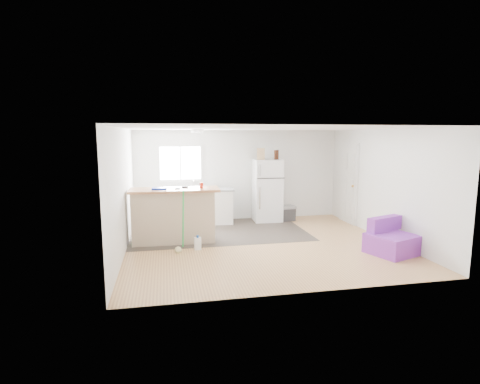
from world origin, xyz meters
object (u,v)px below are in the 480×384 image
(cardboard_box, at_px, (261,154))
(purple_seat, at_px, (391,241))
(mop, at_px, (180,241))
(peninsula, at_px, (174,215))
(red_cup, at_px, (201,185))
(cooler, at_px, (285,213))
(bottle_right, at_px, (277,155))
(bottle_left, at_px, (275,155))
(blue_tray, at_px, (159,189))
(cleaner_jug, at_px, (198,243))
(refrigerator, at_px, (267,190))
(kitchen_cabinets, at_px, (194,206))

(cardboard_box, bearing_deg, purple_seat, -60.39)
(cardboard_box, bearing_deg, mop, -133.85)
(peninsula, relative_size, red_cup, 15.71)
(cooler, bearing_deg, bottle_right, 138.26)
(cooler, distance_m, purple_seat, 3.30)
(mop, relative_size, bottle_left, 4.94)
(blue_tray, distance_m, bottle_left, 3.38)
(peninsula, height_order, red_cup, red_cup)
(cardboard_box, relative_size, bottle_left, 1.20)
(red_cup, bearing_deg, cleaner_jug, -103.17)
(cardboard_box, relative_size, bottle_right, 1.20)
(refrigerator, xyz_separation_m, cardboard_box, (-0.20, -0.05, 0.97))
(kitchen_cabinets, distance_m, cardboard_box, 2.19)
(kitchen_cabinets, bearing_deg, refrigerator, 4.27)
(mop, bearing_deg, red_cup, 52.31)
(refrigerator, distance_m, red_cup, 2.51)
(refrigerator, xyz_separation_m, purple_seat, (1.59, -3.20, -0.57))
(purple_seat, distance_m, blue_tray, 4.74)
(kitchen_cabinets, xyz_separation_m, cardboard_box, (1.74, -0.10, 1.33))
(peninsula, bearing_deg, purple_seat, -20.36)
(refrigerator, bearing_deg, peninsula, -145.55)
(blue_tray, distance_m, bottle_right, 3.51)
(refrigerator, height_order, cleaner_jug, refrigerator)
(kitchen_cabinets, xyz_separation_m, cleaner_jug, (-0.12, -2.30, -0.33))
(cooler, xyz_separation_m, cardboard_box, (-0.66, 0.06, 1.58))
(purple_seat, xyz_separation_m, bottle_right, (-1.32, 3.22, 1.52))
(red_cup, relative_size, cardboard_box, 0.40)
(blue_tray, height_order, cardboard_box, cardboard_box)
(red_cup, bearing_deg, kitchen_cabinets, 91.25)
(refrigerator, bearing_deg, blue_tray, -147.49)
(cooler, relative_size, bottle_right, 2.30)
(blue_tray, relative_size, cardboard_box, 1.00)
(kitchen_cabinets, height_order, bottle_left, bottle_left)
(kitchen_cabinets, xyz_separation_m, bottle_left, (2.11, -0.15, 1.30))
(purple_seat, height_order, cardboard_box, cardboard_box)
(bottle_left, bearing_deg, peninsula, -151.18)
(peninsula, xyz_separation_m, cooler, (2.95, 1.47, -0.38))
(refrigerator, distance_m, cooler, 0.78)
(bottle_right, bearing_deg, mop, -138.51)
(kitchen_cabinets, height_order, bottle_right, bottle_right)
(cleaner_jug, relative_size, cardboard_box, 0.99)
(kitchen_cabinets, distance_m, blue_tray, 2.00)
(kitchen_cabinets, height_order, purple_seat, kitchen_cabinets)
(cleaner_jug, bearing_deg, red_cup, 73.65)
(kitchen_cabinets, relative_size, cleaner_jug, 7.00)
(peninsula, bearing_deg, kitchen_cabinets, 72.21)
(purple_seat, bearing_deg, bottle_right, 92.69)
(refrigerator, height_order, purple_seat, refrigerator)
(kitchen_cabinets, xyz_separation_m, bottle_right, (2.20, -0.03, 1.30))
(cooler, height_order, purple_seat, purple_seat)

